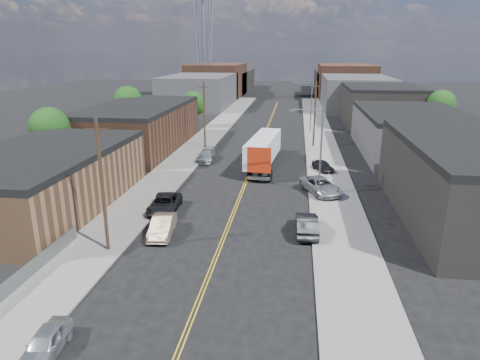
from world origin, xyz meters
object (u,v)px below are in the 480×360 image
(semi_truck, at_px, (264,148))
(car_right_oncoming, at_px, (307,224))
(car_left_d, at_px, (206,156))
(car_right_lot_a, at_px, (321,186))
(car_left_a, at_px, (46,343))
(car_right_lot_c, at_px, (323,166))
(car_left_b, at_px, (162,226))
(car_left_c, at_px, (165,204))

(semi_truck, height_order, car_right_oncoming, semi_truck)
(car_left_d, xyz_separation_m, car_right_lot_a, (14.60, -12.14, 0.20))
(car_left_a, relative_size, car_right_lot_a, 0.67)
(car_right_lot_a, bearing_deg, car_right_lot_c, 61.34)
(semi_truck, bearing_deg, car_right_lot_c, -10.44)
(car_left_b, bearing_deg, car_left_a, -101.89)
(car_left_c, bearing_deg, car_right_lot_a, 20.79)
(car_left_b, bearing_deg, car_right_lot_a, 35.91)
(car_left_c, xyz_separation_m, car_right_lot_c, (15.30, 15.61, 0.03))
(car_left_d, relative_size, car_right_lot_a, 0.89)
(car_left_c, height_order, car_right_oncoming, car_right_oncoming)
(car_right_oncoming, relative_size, car_right_lot_a, 0.86)
(car_left_a, height_order, car_right_lot_c, car_right_lot_c)
(semi_truck, height_order, car_left_a, semi_truck)
(car_left_a, bearing_deg, semi_truck, 73.31)
(car_right_lot_a, relative_size, car_right_lot_c, 1.53)
(car_left_a, height_order, car_right_lot_a, car_right_lot_a)
(car_left_b, bearing_deg, car_left_d, 86.93)
(car_left_a, bearing_deg, car_right_lot_a, 56.43)
(car_left_d, bearing_deg, car_left_a, -91.40)
(car_left_b, height_order, car_left_c, car_left_b)
(car_right_lot_a, bearing_deg, car_right_oncoming, -123.01)
(car_left_b, xyz_separation_m, car_right_oncoming, (11.60, 1.82, 0.03))
(semi_truck, distance_m, car_right_oncoming, 21.69)
(car_left_b, distance_m, car_right_oncoming, 11.74)
(semi_truck, xyz_separation_m, car_left_d, (-7.90, 1.32, -1.60))
(semi_truck, distance_m, car_left_c, 19.46)
(semi_truck, relative_size, car_left_d, 3.10)
(car_left_b, height_order, car_left_d, car_left_b)
(car_left_c, bearing_deg, car_right_lot_c, 41.13)
(car_left_d, bearing_deg, semi_truck, -10.85)
(semi_truck, relative_size, car_right_lot_c, 4.23)
(car_left_b, xyz_separation_m, car_left_c, (-1.40, 5.13, -0.02))
(car_left_c, relative_size, car_right_lot_a, 0.95)
(car_left_b, distance_m, car_left_d, 24.20)
(semi_truck, height_order, car_right_lot_c, semi_truck)
(car_right_lot_a, bearing_deg, car_left_b, -161.78)
(semi_truck, bearing_deg, car_left_d, 175.97)
(car_left_b, distance_m, car_left_c, 5.32)
(car_left_a, bearing_deg, car_left_b, 79.74)
(car_left_a, xyz_separation_m, car_left_b, (1.40, 14.53, 0.12))
(car_left_a, height_order, car_left_b, car_left_b)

